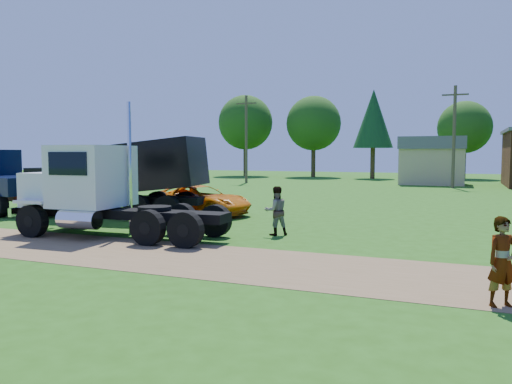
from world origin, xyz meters
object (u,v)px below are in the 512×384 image
at_px(black_dump_truck, 121,174).
at_px(spectator_a, 503,262).
at_px(white_semi_tractor, 94,190).
at_px(orange_pickup, 200,200).

distance_m(black_dump_truck, spectator_a, 17.91).
relative_size(black_dump_truck, spectator_a, 4.97).
bearing_deg(spectator_a, white_semi_tractor, 129.38).
xyz_separation_m(black_dump_truck, spectator_a, (15.71, -8.51, -1.19)).
xyz_separation_m(black_dump_truck, orange_pickup, (2.97, 2.30, -1.36)).
height_order(black_dump_truck, orange_pickup, black_dump_truck).
relative_size(white_semi_tractor, orange_pickup, 1.56).
xyz_separation_m(orange_pickup, spectator_a, (12.74, -10.81, 0.17)).
bearing_deg(spectator_a, orange_pickup, 105.32).
bearing_deg(spectator_a, black_dump_truck, 117.19).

